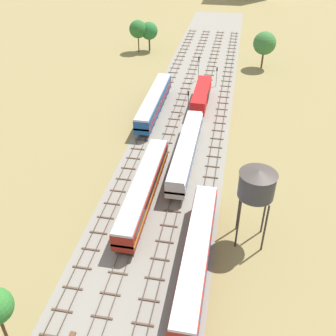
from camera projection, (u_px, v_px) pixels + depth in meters
ground_plane at (184, 127)px, 75.66m from camera, size 480.00×480.00×0.00m
ballast_bed at (184, 127)px, 75.66m from camera, size 17.35×176.00×0.01m
track_far_left at (151, 120)px, 77.38m from camera, size 2.40×126.00×0.29m
track_left at (173, 122)px, 76.72m from camera, size 2.40×126.00×0.29m
track_centre_left at (196, 124)px, 76.05m from camera, size 2.40×126.00×0.29m
track_centre at (219, 127)px, 75.38m from camera, size 2.40×126.00×0.29m
passenger_coach_centre_nearest at (196, 254)px, 45.71m from camera, size 2.96×22.00×3.80m
passenger_coach_left_near at (143, 188)px, 55.78m from camera, size 2.96×22.00×3.80m
passenger_coach_centre_left_mid at (186, 150)px, 64.07m from camera, size 2.96×22.00×3.80m
passenger_coach_far_left_midfar at (154, 101)px, 78.77m from camera, size 2.96×22.00×3.80m
freight_boxcar_centre_left_far at (201, 95)px, 81.53m from camera, size 2.87×14.00×3.60m
water_tower at (257, 184)px, 46.15m from camera, size 4.53×4.53×10.90m
signal_post_nearest at (188, 99)px, 78.59m from camera, size 0.28×0.47×4.80m
signal_post_near at (217, 74)px, 89.50m from camera, size 0.28×0.47×4.65m
signal_post_mid at (199, 65)px, 91.77m from camera, size 0.28×0.47×5.92m
lineside_tree_0 at (138, 29)px, 107.21m from camera, size 4.74×4.74×8.58m
lineside_tree_1 at (265, 43)px, 97.09m from camera, size 5.58×5.58×9.08m
lineside_tree_3 at (149, 31)px, 108.30m from camera, size 4.70×4.70×7.87m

